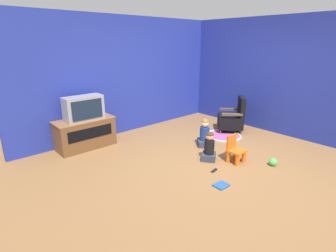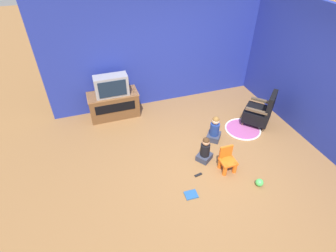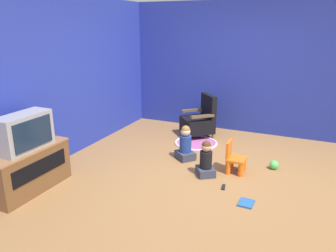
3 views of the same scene
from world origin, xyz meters
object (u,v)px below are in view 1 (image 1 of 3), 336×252
black_armchair (232,118)px  child_watching_left (204,134)px  toy_ball (273,162)px  yellow_kid_chair (235,152)px  child_watching_center (209,148)px  television (84,108)px  tv_cabinet (85,133)px  book (221,185)px  remote_control (214,171)px

black_armchair → child_watching_left: bearing=-34.7°
child_watching_left → toy_ball: bearing=-132.7°
yellow_kid_chair → child_watching_center: size_ratio=0.89×
television → toy_ball: 3.69m
tv_cabinet → black_armchair: size_ratio=1.38×
toy_ball → child_watching_left: bearing=97.9°
yellow_kid_chair → book: (-0.88, -0.36, -0.18)m
black_armchair → tv_cabinet: bearing=-67.4°
yellow_kid_chair → remote_control: (-0.57, 0.01, -0.18)m
yellow_kid_chair → toy_ball: (0.36, -0.55, -0.12)m
child_watching_left → remote_control: (-0.74, -0.86, -0.25)m
child_watching_left → child_watching_center: bearing=177.3°
remote_control → tv_cabinet: bearing=105.4°
television → yellow_kid_chair: (1.71, -2.41, -0.65)m
black_armchair → child_watching_center: size_ratio=1.54×
child_watching_left → toy_ball: child_watching_left is taller
black_armchair → television: bearing=-66.5°
black_armchair → child_watching_center: black_armchair is taller
child_watching_left → book: (-1.04, -1.24, -0.24)m
yellow_kid_chair → child_watching_center: child_watching_center is taller
black_armchair → toy_ball: 1.92m
child_watching_left → remote_control: 1.16m
tv_cabinet → remote_control: size_ratio=7.51×
toy_ball → book: 1.25m
tv_cabinet → television: (-0.00, -0.06, 0.53)m
child_watching_center → toy_ball: size_ratio=3.92×
book → remote_control: bearing=-126.7°
tv_cabinet → yellow_kid_chair: (1.71, -2.46, -0.12)m
book → toy_ball: bearing=173.6°
child_watching_left → remote_control: child_watching_left is taller
child_watching_center → toy_ball: (0.65, -0.92, -0.17)m
toy_ball → child_watching_center: bearing=125.5°
child_watching_left → book: 1.64m
television → child_watching_center: size_ratio=1.36×
child_watching_left → television: bearing=90.1°
television → yellow_kid_chair: television is taller
toy_ball → black_armchair: bearing=57.2°
child_watching_left → child_watching_center: child_watching_left is taller
remote_control → black_armchair: bearing=18.3°
tv_cabinet → book: bearing=-73.5°
child_watching_center → book: (-0.58, -0.73, -0.23)m
toy_ball → book: size_ratio=0.63×
tv_cabinet → toy_ball: (2.08, -3.01, -0.24)m
black_armchair → child_watching_left: (-1.23, -0.18, -0.07)m
child_watching_center → child_watching_left: bearing=13.2°
yellow_kid_chair → remote_control: size_ratio=3.16×
black_armchair → toy_ball: black_armchair is taller
child_watching_left → toy_ball: size_ratio=4.22×
television → book: television is taller
child_watching_center → remote_control: size_ratio=3.54×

